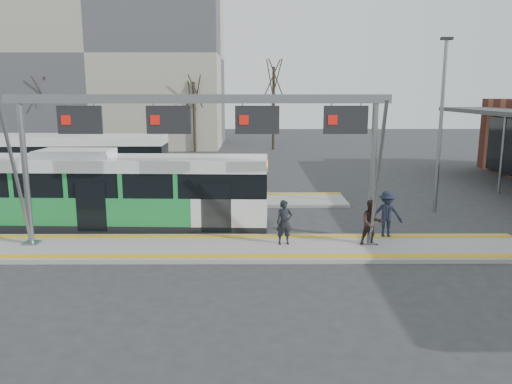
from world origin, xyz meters
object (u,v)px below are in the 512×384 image
passenger_c (387,214)px  hero_bus (124,192)px  gantry (203,126)px  passenger_a (284,222)px  passenger_b (372,223)px

passenger_c → hero_bus: bearing=177.4°
gantry → passenger_c: 7.45m
passenger_a → passenger_b: passenger_b is taller
gantry → passenger_c: bearing=7.3°
gantry → hero_bus: bearing=141.2°
passenger_a → passenger_c: passenger_c is taller
passenger_a → passenger_c: 3.93m
hero_bus → passenger_b: size_ratio=7.23×
passenger_b → passenger_a: bearing=176.1°
hero_bus → passenger_c: 10.37m
hero_bus → passenger_a: 6.99m
gantry → passenger_b: 6.73m
gantry → passenger_a: gantry is taller
gantry → hero_bus: size_ratio=1.12×
hero_bus → passenger_a: size_ratio=7.36×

